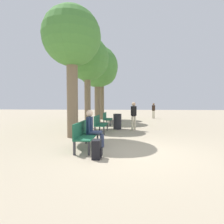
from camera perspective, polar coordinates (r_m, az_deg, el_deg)
name	(u,v)px	position (r m, az deg, el deg)	size (l,w,h in m)	color
ground_plane	(139,153)	(5.38, 8.65, -12.96)	(80.00, 80.00, 0.00)	tan
bench_row_0	(84,134)	(5.74, -9.02, -6.96)	(0.51, 1.55, 0.87)	#1E6042
bench_row_1	(100,123)	(8.89, -4.06, -3.56)	(0.51, 1.55, 0.87)	#1E6042
bench_row_2	(107,118)	(12.08, -1.72, -1.94)	(0.51, 1.55, 0.87)	#1E6042
tree_row_0	(72,40)	(8.21, -12.98, 22.05)	(2.49, 2.49, 5.55)	#7A664C
tree_row_1	(87,60)	(10.92, -8.06, 16.55)	(2.58, 2.58, 5.44)	#7A664C
tree_row_2	(97,67)	(14.45, -4.80, 14.33)	(3.29, 3.29, 6.09)	#7A664C
tree_row_3	(102,71)	(16.93, -3.35, 13.07)	(2.88, 2.88, 6.04)	#7A664C
person_seated	(93,127)	(5.90, -6.23, -5.01)	(0.59, 0.33, 1.25)	#384260
backpack	(97,149)	(4.73, -4.96, -12.02)	(0.25, 0.34, 0.50)	black
pedestrian_near	(134,114)	(9.61, 7.09, -0.73)	(0.31, 0.23, 1.55)	beige
pedestrian_mid	(154,110)	(18.07, 13.41, 0.75)	(0.31, 0.25, 1.55)	beige
trash_bin	(117,122)	(10.03, 1.76, -3.12)	(0.47, 0.47, 0.89)	#232328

